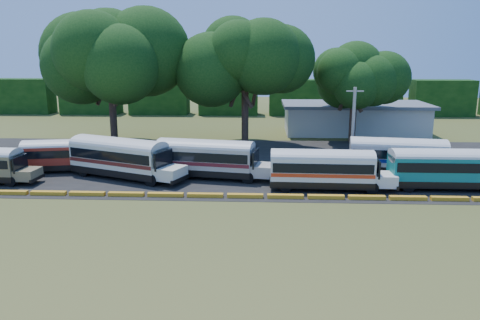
{
  "coord_description": "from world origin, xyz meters",
  "views": [
    {
      "loc": [
        5.64,
        -32.37,
        10.71
      ],
      "look_at": [
        3.89,
        6.0,
        1.73
      ],
      "focal_mm": 35.0,
      "sensor_mm": 36.0,
      "label": 1
    }
  ],
  "objects_px": {
    "bus_white_red": "(324,167)",
    "bus_red": "(68,153)",
    "bus_cream_west": "(121,156)",
    "bus_teal": "(445,166)",
    "tree_west": "(109,52)"
  },
  "relations": [
    {
      "from": "tree_west",
      "to": "bus_white_red",
      "type": "bearing_deg",
      "value": -36.47
    },
    {
      "from": "bus_red",
      "to": "tree_west",
      "type": "xyz_separation_m",
      "value": [
        0.74,
        11.28,
        8.91
      ]
    },
    {
      "from": "bus_white_red",
      "to": "bus_cream_west",
      "type": "bearing_deg",
      "value": 172.71
    },
    {
      "from": "bus_red",
      "to": "bus_cream_west",
      "type": "relative_size",
      "value": 0.85
    },
    {
      "from": "bus_white_red",
      "to": "tree_west",
      "type": "distance_m",
      "value": 28.41
    },
    {
      "from": "bus_cream_west",
      "to": "tree_west",
      "type": "distance_m",
      "value": 16.57
    },
    {
      "from": "tree_west",
      "to": "bus_red",
      "type": "bearing_deg",
      "value": -93.75
    },
    {
      "from": "bus_cream_west",
      "to": "bus_teal",
      "type": "relative_size",
      "value": 1.09
    },
    {
      "from": "bus_white_red",
      "to": "bus_red",
      "type": "bearing_deg",
      "value": 169.85
    },
    {
      "from": "bus_cream_west",
      "to": "bus_teal",
      "type": "bearing_deg",
      "value": 18.02
    },
    {
      "from": "bus_red",
      "to": "bus_white_red",
      "type": "height_order",
      "value": "bus_white_red"
    },
    {
      "from": "bus_cream_west",
      "to": "bus_teal",
      "type": "height_order",
      "value": "bus_cream_west"
    },
    {
      "from": "bus_cream_west",
      "to": "tree_west",
      "type": "relative_size",
      "value": 0.71
    },
    {
      "from": "bus_cream_west",
      "to": "bus_white_red",
      "type": "distance_m",
      "value": 17.19
    },
    {
      "from": "bus_red",
      "to": "tree_west",
      "type": "bearing_deg",
      "value": 74.63
    }
  ]
}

